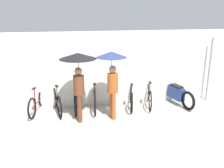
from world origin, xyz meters
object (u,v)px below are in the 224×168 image
object	(u,v)px
parked_bicycle_3	(95,98)
pedestrian_center	(112,68)
parked_bicycle_2	(76,99)
parked_bicycle_4	(113,97)
pedestrian_leading	(78,67)
parked_bicycle_6	(149,95)
parked_bicycle_5	(131,97)
parked_bicycle_1	(57,101)
parked_bicycle_0	(37,102)
motorcycle	(176,93)

from	to	relation	value
parked_bicycle_3	pedestrian_center	xyz separation A→B (m)	(0.45, -0.80, 1.22)
parked_bicycle_2	parked_bicycle_3	bearing A→B (deg)	-80.50
parked_bicycle_4	pedestrian_leading	distance (m)	1.89
parked_bicycle_6	parked_bicycle_2	bearing A→B (deg)	102.59
parked_bicycle_3	parked_bicycle_5	distance (m)	1.27
parked_bicycle_3	pedestrian_center	world-z (taller)	pedestrian_center
parked_bicycle_1	pedestrian_leading	bearing A→B (deg)	-146.57
parked_bicycle_0	parked_bicycle_6	distance (m)	3.80
parked_bicycle_2	pedestrian_center	bearing A→B (deg)	-119.86
parked_bicycle_6	motorcycle	bearing A→B (deg)	-77.02
parked_bicycle_5	pedestrian_center	xyz separation A→B (m)	(-0.82, -0.76, 1.24)
parked_bicycle_4	parked_bicycle_3	bearing A→B (deg)	90.60
parked_bicycle_2	parked_bicycle_4	bearing A→B (deg)	-86.64
parked_bicycle_0	parked_bicycle_4	world-z (taller)	parked_bicycle_4
parked_bicycle_1	parked_bicycle_6	xyz separation A→B (m)	(3.17, 0.01, -0.00)
parked_bicycle_5	pedestrian_leading	bearing A→B (deg)	125.18
parked_bicycle_5	motorcycle	size ratio (longest dim) A/B	0.89
parked_bicycle_4	parked_bicycle_1	bearing A→B (deg)	97.76
parked_bicycle_2	pedestrian_leading	size ratio (longest dim) A/B	0.82
parked_bicycle_1	parked_bicycle_3	size ratio (longest dim) A/B	0.93
parked_bicycle_0	pedestrian_center	bearing A→B (deg)	-96.55
parked_bicycle_1	parked_bicycle_2	world-z (taller)	parked_bicycle_2
parked_bicycle_5	motorcycle	bearing A→B (deg)	-78.09
parked_bicycle_4	pedestrian_center	bearing A→B (deg)	173.62
parked_bicycle_1	parked_bicycle_2	xyz separation A→B (m)	(0.63, 0.02, 0.01)
parked_bicycle_3	pedestrian_center	distance (m)	1.53
parked_bicycle_6	parked_bicycle_3	bearing A→B (deg)	100.93
parked_bicycle_2	pedestrian_leading	xyz separation A→B (m)	(0.09, -0.75, 1.28)
parked_bicycle_0	parked_bicycle_5	distance (m)	3.17
parked_bicycle_4	motorcycle	size ratio (longest dim) A/B	0.89
parked_bicycle_0	parked_bicycle_1	size ratio (longest dim) A/B	0.99
pedestrian_center	motorcycle	distance (m)	2.85
pedestrian_center	motorcycle	xyz separation A→B (m)	(2.47, 0.74, -1.22)
parked_bicycle_0	motorcycle	distance (m)	4.81
parked_bicycle_4	pedestrian_leading	size ratio (longest dim) A/B	0.82
pedestrian_leading	parked_bicycle_3	bearing A→B (deg)	61.69
parked_bicycle_1	parked_bicycle_0	bearing A→B (deg)	69.47
parked_bicycle_3	parked_bicycle_4	world-z (taller)	parked_bicycle_4
parked_bicycle_2	parked_bicycle_4	size ratio (longest dim) A/B	1.00
parked_bicycle_3	pedestrian_center	size ratio (longest dim) A/B	0.86
parked_bicycle_2	pedestrian_center	world-z (taller)	pedestrian_center
parked_bicycle_2	parked_bicycle_5	xyz separation A→B (m)	(1.90, 0.01, -0.03)
parked_bicycle_4	motorcycle	distance (m)	2.28
parked_bicycle_3	parked_bicycle_5	bearing A→B (deg)	-86.19
parked_bicycle_5	parked_bicycle_2	bearing A→B (deg)	102.82
parked_bicycle_5	pedestrian_center	world-z (taller)	pedestrian_center
pedestrian_leading	motorcycle	world-z (taller)	pedestrian_leading
parked_bicycle_4	pedestrian_leading	bearing A→B (deg)	129.35
pedestrian_leading	motorcycle	xyz separation A→B (m)	(3.46, 0.74, -1.29)
parked_bicycle_5	parked_bicycle_6	world-z (taller)	parked_bicycle_5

